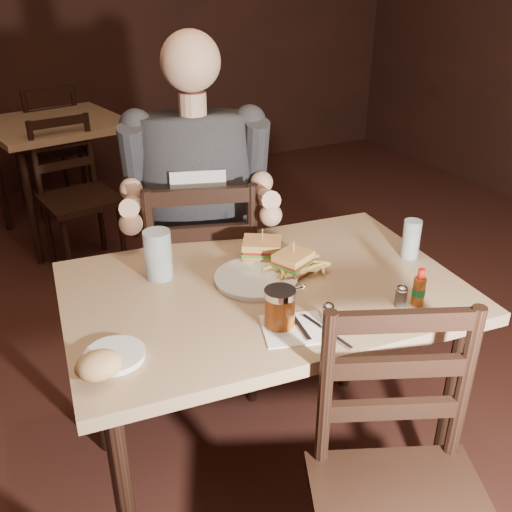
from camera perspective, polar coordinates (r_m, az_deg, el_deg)
name	(u,v)px	position (r m, az deg, el deg)	size (l,w,h in m)	color
room_shell	(292,74)	(1.47, 3.58, 17.67)	(7.00, 7.00, 7.00)	black
main_table	(263,309)	(1.78, 0.74, -5.35)	(1.25, 0.90, 0.77)	tan
bg_table	(56,135)	(3.90, -19.35, 11.34)	(0.93, 0.93, 0.77)	tan
chair_far	(201,282)	(2.34, -5.48, -2.64)	(0.45, 0.49, 0.97)	black
bg_chair_far	(48,148)	(4.49, -20.12, 10.12)	(0.42, 0.46, 0.91)	black
bg_chair_near	(80,199)	(3.45, -17.19, 5.46)	(0.40, 0.44, 0.88)	black
diner	(196,171)	(2.09, -5.97, 8.49)	(0.55, 0.43, 0.95)	#302E33
dinner_plate	(256,279)	(1.75, 0.00, -2.36)	(0.25, 0.25, 0.01)	white
sandwich_left	(262,242)	(1.85, 0.63, 1.38)	(0.12, 0.10, 0.10)	#CE9448
sandwich_right	(293,256)	(1.77, 3.76, -0.03)	(0.11, 0.09, 0.10)	#CE9448
fries_pile	(294,265)	(1.79, 3.82, -0.92)	(0.23, 0.16, 0.04)	gold
ketchup_dollop	(285,273)	(1.77, 2.90, -1.69)	(0.04, 0.04, 0.01)	maroon
glass_left	(158,255)	(1.77, -9.75, 0.13)	(0.08, 0.08, 0.16)	silver
glass_right	(411,239)	(1.94, 15.25, 1.63)	(0.06, 0.06, 0.13)	silver
hot_sauce	(419,287)	(1.68, 16.02, -3.00)	(0.04, 0.04, 0.11)	#934111
salt_shaker	(328,315)	(1.55, 7.21, -5.85)	(0.03, 0.03, 0.06)	white
pepper_shaker	(401,297)	(1.67, 14.31, -3.96)	(0.03, 0.03, 0.06)	#38332D
syrup_dispenser	(280,308)	(1.52, 2.39, -5.22)	(0.09, 0.09, 0.11)	#934111
napkin	(294,329)	(1.54, 3.80, -7.27)	(0.17, 0.16, 0.00)	white
knife	(326,331)	(1.53, 7.06, -7.46)	(0.01, 0.19, 0.00)	silver
fork	(297,323)	(1.56, 4.15, -6.67)	(0.01, 0.17, 0.01)	silver
side_plate	(115,357)	(1.47, -13.94, -9.73)	(0.15, 0.15, 0.01)	white
bread_roll	(99,365)	(1.39, -15.46, -10.48)	(0.11, 0.09, 0.06)	tan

